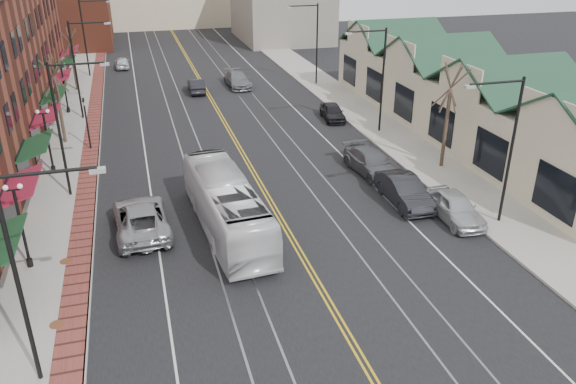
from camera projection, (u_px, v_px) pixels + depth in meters
ground at (342, 325)px, 22.97m from camera, size 160.00×160.00×0.00m
sidewalk_left at (67, 171)px, 37.42m from camera, size 4.00×120.00×0.15m
sidewalk_right at (396, 139)px, 43.33m from camera, size 4.00×120.00×0.15m
building_right at (468, 105)px, 43.86m from camera, size 8.00×36.00×4.60m
backdrop_right at (281, 1)px, 81.02m from camera, size 12.00×16.00×11.00m
streetlight_l_0 at (28, 259)px, 18.12m from camera, size 3.33×0.25×8.00m
streetlight_l_1 at (65, 116)px, 32.08m from camera, size 3.33×0.25×8.00m
streetlight_l_2 at (80, 60)px, 46.03m from camera, size 3.33×0.25×8.00m
streetlight_l_3 at (88, 30)px, 59.99m from camera, size 3.33×0.25×8.00m
streetlight_r_0 at (506, 137)px, 28.79m from camera, size 3.33×0.25×8.00m
streetlight_r_1 at (378, 70)px, 42.75m from camera, size 3.33×0.25×8.00m
streetlight_r_2 at (313, 36)px, 56.70m from camera, size 3.33×0.25×8.00m
lamppost_l_1 at (22, 228)px, 25.86m from camera, size 0.84×0.28×4.27m
lamppost_l_2 at (48, 143)px, 36.33m from camera, size 0.84×0.28×4.27m
lamppost_l_3 at (65, 89)px, 48.54m from camera, size 0.84×0.28×4.27m
tree_left_near at (58, 98)px, 41.08m from camera, size 1.78×1.37×6.48m
tree_left_far at (72, 58)px, 55.14m from camera, size 1.66×1.28×6.02m
tree_right_mid at (447, 115)px, 36.67m from camera, size 1.90×1.46×6.93m
manhole_mid at (57, 324)px, 22.76m from camera, size 0.60×0.60×0.02m
manhole_far at (66, 261)px, 27.12m from camera, size 0.60×0.60×0.02m
traffic_signal at (86, 119)px, 40.30m from camera, size 0.18×0.15×3.80m
transit_bus at (227, 206)px, 29.55m from camera, size 3.32×11.01×3.02m
parked_suv at (141, 218)px, 29.75m from camera, size 3.10×6.13×1.66m
parked_car_a at (455, 207)px, 31.03m from camera, size 2.00×4.65×1.56m
parked_car_b at (404, 191)px, 32.88m from camera, size 1.83×5.00×1.64m
parked_car_c at (371, 162)px, 37.03m from camera, size 2.66×5.53×1.55m
parked_car_d at (333, 112)px, 47.65m from camera, size 2.06×4.20×1.38m
distant_car_left at (196, 86)px, 55.68m from camera, size 1.53×4.19×1.37m
distant_car_right at (238, 80)px, 57.68m from camera, size 2.31×5.30×1.52m
distant_car_far at (122, 63)px, 65.56m from camera, size 1.61×3.91×1.33m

